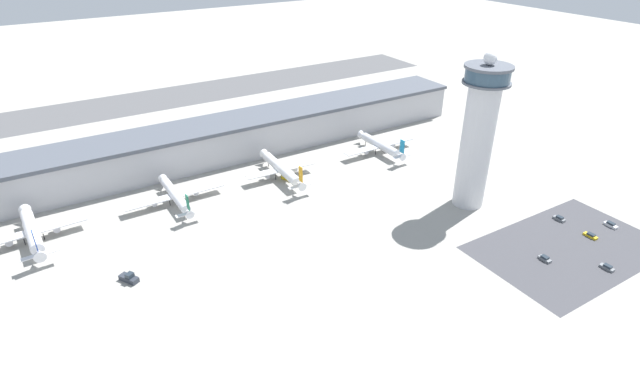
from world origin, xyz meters
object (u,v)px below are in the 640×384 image
object	(u,v)px
airplane_gate_alpha	(32,232)
car_yellow_taxi	(611,225)
airplane_gate_charlie	(281,169)
car_maroon_suv	(545,259)
airplane_gate_bravo	(175,195)
car_white_wagon	(559,219)
service_truck_catering	(288,177)
airplane_gate_delta	(380,145)
service_truck_fuel	(129,278)
car_green_van	(607,267)
car_grey_coupe	(591,236)
control_tower	(478,132)

from	to	relation	value
airplane_gate_alpha	car_yellow_taxi	distance (m)	202.92
airplane_gate_charlie	car_maroon_suv	bearing A→B (deg)	-64.43
car_maroon_suv	airplane_gate_bravo	bearing A→B (deg)	132.81
car_white_wagon	car_maroon_suv	xyz separation A→B (m)	(-25.73, -13.22, -0.04)
airplane_gate_alpha	airplane_gate_bravo	distance (m)	49.47
airplane_gate_charlie	service_truck_catering	world-z (taller)	airplane_gate_charlie
airplane_gate_delta	service_truck_fuel	distance (m)	128.80
airplane_gate_bravo	car_maroon_suv	distance (m)	134.01
airplane_gate_charlie	car_white_wagon	xyz separation A→B (m)	(71.76, -82.97, -3.89)
car_green_van	car_grey_coupe	world-z (taller)	car_green_van
airplane_gate_alpha	car_white_wagon	bearing A→B (deg)	-26.92
airplane_gate_bravo	airplane_gate_delta	distance (m)	96.96
service_truck_fuel	car_yellow_taxi	size ratio (longest dim) A/B	1.38
airplane_gate_bravo	car_green_van	world-z (taller)	airplane_gate_bravo
service_truck_catering	car_grey_coupe	bearing A→B (deg)	-53.43
airplane_gate_charlie	airplane_gate_delta	bearing A→B (deg)	-0.82
control_tower	car_green_van	size ratio (longest dim) A/B	13.27
car_white_wagon	car_grey_coupe	xyz separation A→B (m)	(-0.48, -12.77, -0.07)
service_truck_fuel	car_grey_coupe	distance (m)	154.55
airplane_gate_alpha	service_truck_fuel	world-z (taller)	airplane_gate_alpha
car_green_van	car_maroon_suv	bearing A→B (deg)	134.15
airplane_gate_alpha	car_maroon_suv	distance (m)	171.14
airplane_gate_alpha	service_truck_catering	xyz separation A→B (m)	(96.39, -3.69, -3.21)
car_white_wagon	car_green_van	distance (m)	29.44
airplane_gate_alpha	car_grey_coupe	world-z (taller)	airplane_gate_alpha
car_yellow_taxi	airplane_gate_charlie	bearing A→B (deg)	131.33
airplane_gate_charlie	car_yellow_taxi	distance (m)	127.01
service_truck_catering	service_truck_fuel	world-z (taller)	service_truck_catering
airplane_gate_charlie	control_tower	bearing A→B (deg)	-47.17
service_truck_catering	airplane_gate_delta	bearing A→B (deg)	1.71
airplane_gate_charlie	car_green_van	xyz separation A→B (m)	(58.91, -109.46, -3.93)
airplane_gate_bravo	car_grey_coupe	distance (m)	152.01
car_maroon_suv	car_green_van	bearing A→B (deg)	-45.85
airplane_gate_alpha	car_green_van	xyz separation A→B (m)	(153.39, -110.91, -3.71)
airplane_gate_alpha	car_grey_coupe	distance (m)	192.19
car_white_wagon	car_grey_coupe	bearing A→B (deg)	-92.14
airplane_gate_alpha	car_maroon_suv	bearing A→B (deg)	-34.80
airplane_gate_delta	service_truck_catering	distance (m)	50.11
service_truck_catering	car_grey_coupe	size ratio (longest dim) A/B	1.30
control_tower	car_maroon_suv	size ratio (longest dim) A/B	14.11
car_grey_coupe	service_truck_fuel	bearing A→B (deg)	157.65
airplane_gate_charlie	car_grey_coupe	world-z (taller)	airplane_gate_charlie
car_yellow_taxi	car_maroon_suv	distance (m)	37.82
control_tower	car_yellow_taxi	size ratio (longest dim) A/B	12.13
airplane_gate_charlie	service_truck_catering	size ratio (longest dim) A/B	6.09
service_truck_fuel	control_tower	bearing A→B (deg)	-8.84
airplane_gate_charlie	airplane_gate_delta	xyz separation A→B (m)	(51.91, -0.75, -0.43)
car_yellow_taxi	car_maroon_suv	size ratio (longest dim) A/B	1.16
airplane_gate_delta	car_green_van	distance (m)	108.99
control_tower	airplane_gate_bravo	distance (m)	116.22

